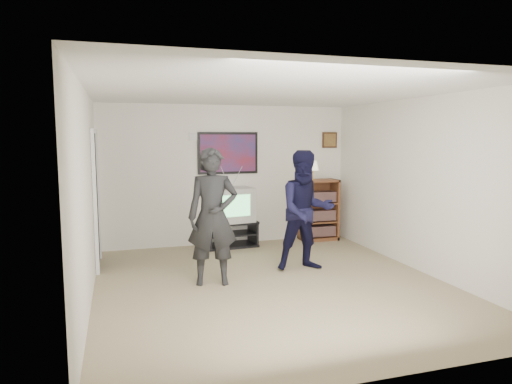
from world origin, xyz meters
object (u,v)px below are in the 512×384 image
media_stand (231,234)px  bookshelf (319,210)px  crt_television (231,205)px  person_tall (213,217)px  person_short (306,211)px

media_stand → bookshelf: bookshelf is taller
media_stand → crt_television: 0.53m
bookshelf → crt_television: bearing=-178.3°
media_stand → person_tall: size_ratio=0.52×
bookshelf → person_short: size_ratio=0.66×
person_tall → bookshelf: bearing=49.7°
media_stand → person_tall: person_tall is taller
person_tall → person_short: person_tall is taller
media_stand → crt_television: crt_television is taller
person_tall → person_short: size_ratio=1.03×
person_tall → person_short: bearing=20.3°
media_stand → person_short: size_ratio=0.54×
crt_television → bookshelf: size_ratio=0.62×
media_stand → person_short: 1.95m
media_stand → person_short: bearing=-71.1°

